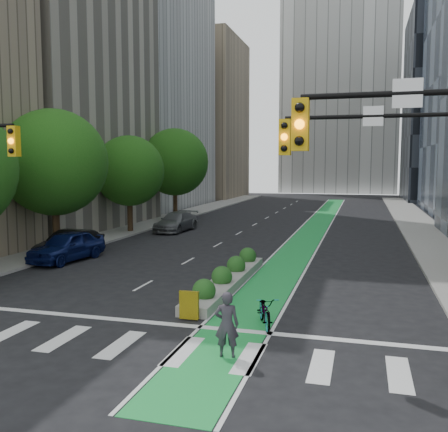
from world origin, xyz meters
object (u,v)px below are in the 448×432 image
Objects in this scene: median_planter at (228,278)px; parked_car_left_mid at (70,244)px; parked_car_left_near at (67,246)px; bicycle at (265,311)px; parked_car_left_far at (176,222)px; cyclist at (227,324)px.

median_planter is 2.10× the size of parked_car_left_mid.
parked_car_left_near is 1.03× the size of parked_car_left_mid.
parked_car_left_mid is (-13.39, 9.18, 0.26)m from bicycle.
median_planter is 4.93× the size of bicycle.
parked_car_left_far is (1.73, 12.74, -0.03)m from parked_car_left_mid.
median_planter is at bearing 98.06° from bicycle.
parked_car_left_far is at bearing 118.16° from median_planter.
median_planter reaches higher than bicycle.
cyclist is at bearing -62.34° from parked_car_left_far.
median_planter is 2.05× the size of parked_car_left_near.
bicycle is 3.01m from cyclist.
parked_car_left_near is at bearing -52.41° from cyclist.
median_planter is 10.79m from parked_car_left_near.
cyclist is (2.15, -8.10, 0.58)m from median_planter.
median_planter is 1.92× the size of parked_car_left_far.
bicycle is (2.69, -5.17, 0.17)m from median_planter.
parked_car_left_near reaches higher than bicycle.
bicycle is at bearing -25.48° from parked_car_left_near.
bicycle is 16.23m from parked_car_left_mid.
parked_car_left_near is (-12.99, 8.32, 0.31)m from bicycle.
cyclist is 0.36× the size of parked_car_left_far.
cyclist is at bearing -34.94° from parked_car_left_near.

